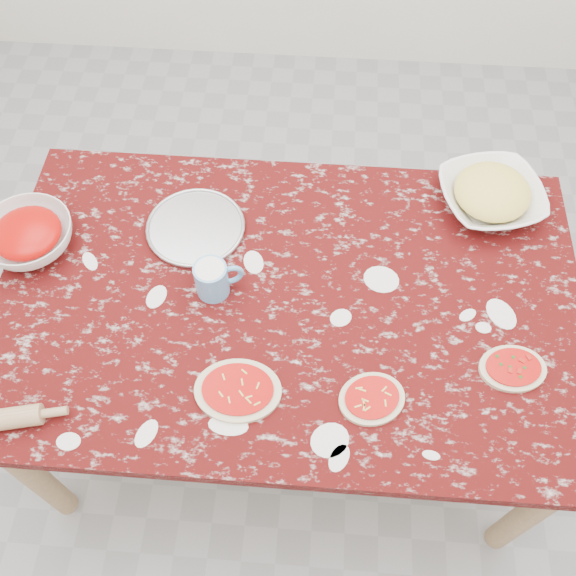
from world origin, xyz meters
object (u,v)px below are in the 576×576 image
at_px(sauce_bowl, 29,236).
at_px(pizza_tray, 196,228).
at_px(worktable, 288,313).
at_px(cheese_bowl, 490,197).
at_px(flour_mug, 213,279).

bearing_deg(sauce_bowl, pizza_tray, 11.40).
bearing_deg(worktable, cheese_bowl, 33.14).
bearing_deg(flour_mug, worktable, -3.19).
bearing_deg(sauce_bowl, worktable, -9.40).
relative_size(pizza_tray, cheese_bowl, 0.95).
distance_m(pizza_tray, flour_mug, 0.23).
relative_size(sauce_bowl, flour_mug, 1.96).
bearing_deg(cheese_bowl, flour_mug, -154.92).
height_order(worktable, cheese_bowl, cheese_bowl).
distance_m(worktable, pizza_tray, 0.37).
height_order(pizza_tray, flour_mug, flour_mug).
relative_size(worktable, flour_mug, 12.24).
distance_m(worktable, flour_mug, 0.24).
distance_m(worktable, sauce_bowl, 0.76).
distance_m(worktable, cheese_bowl, 0.69).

